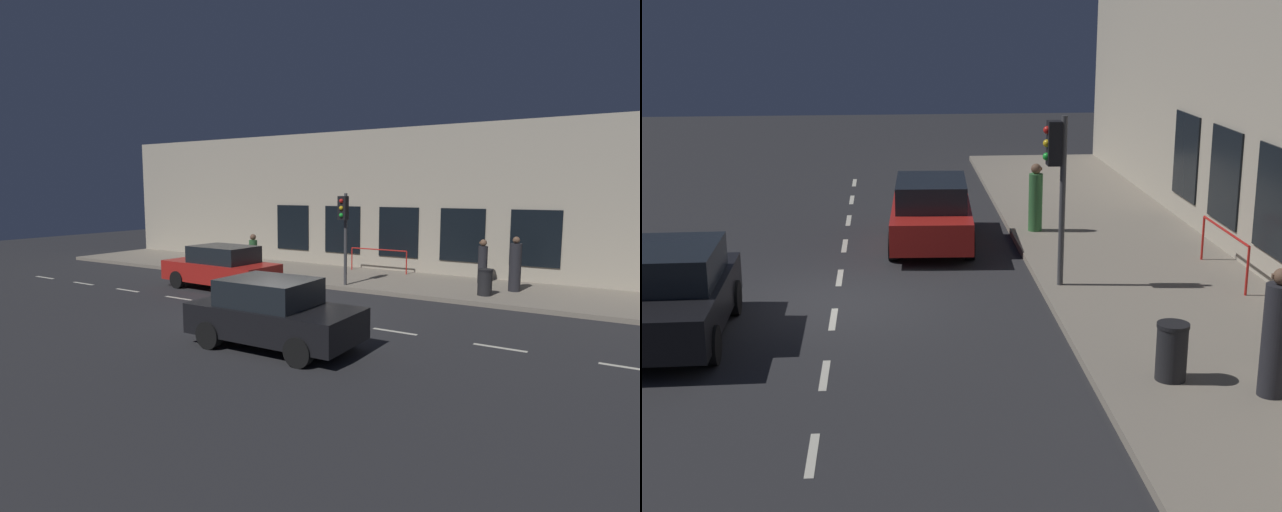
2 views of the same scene
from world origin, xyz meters
The scene contains 10 objects.
ground_plane centered at (0.00, 0.00, 0.00)m, with size 60.00×60.00×0.00m, color #28282B.
sidewalk centered at (6.25, 0.00, 0.07)m, with size 4.50×32.00×0.15m.
lane_centre_line centered at (0.00, -1.00, 0.00)m, with size 0.12×27.20×0.01m.
traffic_light centered at (4.24, 0.28, 2.54)m, with size 0.46×0.32×3.32m.
parked_car_0 centered at (-2.67, -1.76, 0.79)m, with size 1.98×3.95×1.58m.
parked_car_1 centered at (2.04, 4.14, 0.79)m, with size 2.06×4.47×1.58m.
pedestrian_1 centered at (6.38, -5.20, 1.01)m, with size 0.45×0.45×1.87m.
pedestrian_2 centered at (4.58, 4.73, 0.92)m, with size 0.34×0.34×1.64m.
trash_bin centered at (5.13, -4.52, 0.59)m, with size 0.48×0.48×0.87m.
red_railing centered at (7.76, 0.58, 0.90)m, with size 0.05×2.58×0.97m.
Camera 2 is at (1.02, -16.96, 5.56)m, focal length 52.10 mm.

